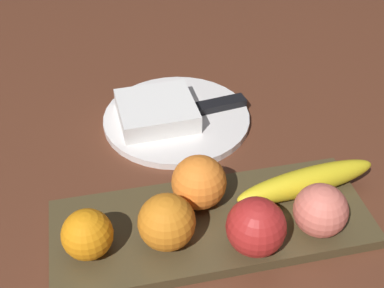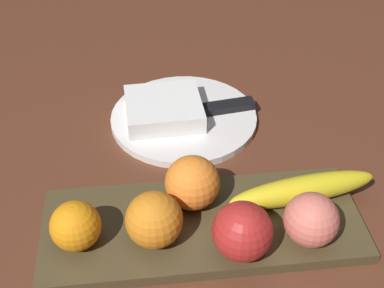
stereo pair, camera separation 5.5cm
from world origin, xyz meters
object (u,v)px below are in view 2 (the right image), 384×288
(banana, at_px, (303,190))
(orange_near_apple, at_px, (75,226))
(orange_center, at_px, (154,220))
(peach, at_px, (311,220))
(fruit_tray, at_px, (203,225))
(orange_near_banana, at_px, (192,181))
(apple, at_px, (242,231))
(folded_napkin, at_px, (165,109))
(knife, at_px, (218,108))
(dinner_plate, at_px, (184,118))

(banana, xyz_separation_m, orange_near_apple, (0.28, 0.04, 0.01))
(banana, bearing_deg, orange_center, -175.19)
(orange_near_apple, relative_size, peach, 0.91)
(banana, distance_m, peach, 0.07)
(fruit_tray, bearing_deg, orange_near_banana, -76.28)
(fruit_tray, relative_size, peach, 6.09)
(apple, height_order, folded_napkin, apple)
(fruit_tray, xyz_separation_m, folded_napkin, (0.03, -0.23, 0.02))
(orange_center, bearing_deg, knife, -114.28)
(fruit_tray, relative_size, orange_near_banana, 5.71)
(fruit_tray, xyz_separation_m, dinner_plate, (0.00, -0.23, -0.00))
(fruit_tray, relative_size, apple, 5.69)
(fruit_tray, xyz_separation_m, banana, (-0.13, -0.02, 0.03))
(fruit_tray, relative_size, orange_near_apple, 6.66)
(apple, bearing_deg, banana, -141.90)
(banana, xyz_separation_m, orange_near_banana, (0.14, -0.01, 0.02))
(orange_near_banana, relative_size, folded_napkin, 0.59)
(fruit_tray, distance_m, peach, 0.14)
(orange_near_banana, bearing_deg, apple, 117.94)
(fruit_tray, bearing_deg, peach, 161.01)
(orange_near_banana, distance_m, peach, 0.15)
(orange_near_apple, xyz_separation_m, peach, (-0.27, 0.02, 0.00))
(peach, xyz_separation_m, knife, (0.07, -0.28, -0.03))
(peach, bearing_deg, knife, -76.68)
(orange_near_apple, bearing_deg, orange_center, 177.02)
(banana, bearing_deg, dinner_plate, 114.33)
(banana, height_order, dinner_plate, banana)
(apple, bearing_deg, peach, -173.10)
(peach, xyz_separation_m, dinner_plate, (0.12, -0.27, -0.04))
(orange_center, height_order, peach, orange_center)
(peach, bearing_deg, folded_napkin, -61.02)
(apple, distance_m, knife, 0.29)
(banana, relative_size, orange_near_banana, 2.84)
(folded_napkin, bearing_deg, banana, 127.74)
(fruit_tray, relative_size, dinner_plate, 1.71)
(fruit_tray, distance_m, orange_near_apple, 0.16)
(apple, distance_m, orange_center, 0.10)
(banana, bearing_deg, folded_napkin, 119.69)
(orange_near_banana, distance_m, orange_center, 0.08)
(orange_near_apple, height_order, dinner_plate, orange_near_apple)
(knife, bearing_deg, apple, 78.79)
(orange_center, relative_size, folded_napkin, 0.58)
(peach, height_order, dinner_plate, peach)
(orange_near_banana, bearing_deg, peach, 148.96)
(dinner_plate, bearing_deg, banana, 122.39)
(orange_near_banana, bearing_deg, orange_near_apple, 20.84)
(fruit_tray, distance_m, apple, 0.08)
(orange_near_banana, height_order, orange_center, orange_near_banana)
(apple, bearing_deg, orange_near_banana, -62.06)
(banana, xyz_separation_m, dinner_plate, (0.13, -0.21, -0.03))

